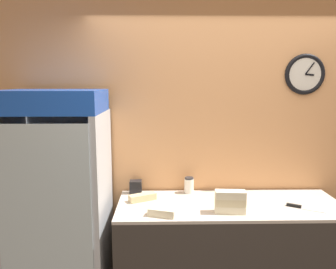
{
  "coord_description": "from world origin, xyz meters",
  "views": [
    {
      "loc": [
        -0.58,
        -1.75,
        1.92
      ],
      "look_at": [
        -0.53,
        0.97,
        1.47
      ],
      "focal_mm": 35.0,
      "sensor_mm": 36.0,
      "label": 1
    }
  ],
  "objects_px": {
    "sandwich_stack_bottom": "(230,209)",
    "sandwich_stack_middle": "(230,202)",
    "sandwich_flat_left": "(142,197)",
    "sandwich_flat_right": "(162,212)",
    "sandwich_stack_top": "(230,195)",
    "condiment_jar": "(189,185)",
    "chefs_knife": "(300,207)",
    "napkin_dispenser": "(136,187)",
    "beverage_cooler": "(60,188)"
  },
  "relations": [
    {
      "from": "sandwich_stack_top",
      "to": "sandwich_stack_middle",
      "type": "bearing_deg",
      "value": 180.0
    },
    {
      "from": "sandwich_stack_top",
      "to": "sandwich_stack_bottom",
      "type": "bearing_deg",
      "value": 0.0
    },
    {
      "from": "sandwich_stack_bottom",
      "to": "sandwich_stack_middle",
      "type": "height_order",
      "value": "sandwich_stack_middle"
    },
    {
      "from": "sandwich_stack_bottom",
      "to": "sandwich_stack_middle",
      "type": "xyz_separation_m",
      "value": [
        -0.0,
        0.0,
        0.06
      ]
    },
    {
      "from": "sandwich_stack_top",
      "to": "sandwich_flat_left",
      "type": "bearing_deg",
      "value": 158.38
    },
    {
      "from": "sandwich_flat_left",
      "to": "condiment_jar",
      "type": "xyz_separation_m",
      "value": [
        0.42,
        0.2,
        0.04
      ]
    },
    {
      "from": "sandwich_stack_bottom",
      "to": "sandwich_flat_right",
      "type": "bearing_deg",
      "value": -174.02
    },
    {
      "from": "napkin_dispenser",
      "to": "chefs_knife",
      "type": "bearing_deg",
      "value": -15.83
    },
    {
      "from": "sandwich_stack_bottom",
      "to": "sandwich_flat_left",
      "type": "distance_m",
      "value": 0.76
    },
    {
      "from": "sandwich_stack_middle",
      "to": "sandwich_stack_top",
      "type": "xyz_separation_m",
      "value": [
        0.0,
        0.0,
        0.06
      ]
    },
    {
      "from": "sandwich_flat_right",
      "to": "sandwich_stack_top",
      "type": "bearing_deg",
      "value": 5.98
    },
    {
      "from": "sandwich_stack_middle",
      "to": "sandwich_flat_left",
      "type": "distance_m",
      "value": 0.77
    },
    {
      "from": "sandwich_stack_middle",
      "to": "napkin_dispenser",
      "type": "bearing_deg",
      "value": 148.69
    },
    {
      "from": "beverage_cooler",
      "to": "napkin_dispenser",
      "type": "height_order",
      "value": "beverage_cooler"
    },
    {
      "from": "sandwich_stack_bottom",
      "to": "condiment_jar",
      "type": "xyz_separation_m",
      "value": [
        -0.29,
        0.48,
        0.04
      ]
    },
    {
      "from": "sandwich_stack_bottom",
      "to": "sandwich_stack_top",
      "type": "bearing_deg",
      "value": 180.0
    },
    {
      "from": "sandwich_flat_right",
      "to": "napkin_dispenser",
      "type": "bearing_deg",
      "value": 114.54
    },
    {
      "from": "beverage_cooler",
      "to": "sandwich_stack_bottom",
      "type": "distance_m",
      "value": 1.43
    },
    {
      "from": "sandwich_stack_middle",
      "to": "condiment_jar",
      "type": "height_order",
      "value": "condiment_jar"
    },
    {
      "from": "condiment_jar",
      "to": "chefs_knife",
      "type": "bearing_deg",
      "value": -23.87
    },
    {
      "from": "napkin_dispenser",
      "to": "sandwich_stack_middle",
      "type": "bearing_deg",
      "value": -31.31
    },
    {
      "from": "sandwich_flat_left",
      "to": "chefs_knife",
      "type": "height_order",
      "value": "sandwich_flat_left"
    },
    {
      "from": "sandwich_flat_left",
      "to": "chefs_knife",
      "type": "relative_size",
      "value": 0.88
    },
    {
      "from": "beverage_cooler",
      "to": "sandwich_stack_bottom",
      "type": "height_order",
      "value": "beverage_cooler"
    },
    {
      "from": "sandwich_flat_left",
      "to": "condiment_jar",
      "type": "height_order",
      "value": "condiment_jar"
    },
    {
      "from": "sandwich_stack_top",
      "to": "chefs_knife",
      "type": "height_order",
      "value": "sandwich_stack_top"
    },
    {
      "from": "napkin_dispenser",
      "to": "sandwich_stack_top",
      "type": "bearing_deg",
      "value": -31.31
    },
    {
      "from": "condiment_jar",
      "to": "napkin_dispenser",
      "type": "distance_m",
      "value": 0.5
    },
    {
      "from": "chefs_knife",
      "to": "napkin_dispenser",
      "type": "relative_size",
      "value": 2.34
    },
    {
      "from": "sandwich_stack_middle",
      "to": "sandwich_flat_left",
      "type": "xyz_separation_m",
      "value": [
        -0.71,
        0.28,
        -0.06
      ]
    },
    {
      "from": "sandwich_flat_left",
      "to": "sandwich_stack_bottom",
      "type": "bearing_deg",
      "value": -21.62
    },
    {
      "from": "sandwich_flat_left",
      "to": "napkin_dispenser",
      "type": "distance_m",
      "value": 0.21
    },
    {
      "from": "sandwich_stack_middle",
      "to": "napkin_dispenser",
      "type": "relative_size",
      "value": 2.05
    },
    {
      "from": "chefs_knife",
      "to": "napkin_dispenser",
      "type": "bearing_deg",
      "value": 164.17
    },
    {
      "from": "beverage_cooler",
      "to": "chefs_knife",
      "type": "distance_m",
      "value": 2.02
    },
    {
      "from": "sandwich_flat_left",
      "to": "condiment_jar",
      "type": "relative_size",
      "value": 1.67
    },
    {
      "from": "sandwich_stack_bottom",
      "to": "sandwich_flat_left",
      "type": "bearing_deg",
      "value": 158.38
    },
    {
      "from": "sandwich_stack_bottom",
      "to": "chefs_knife",
      "type": "relative_size",
      "value": 0.88
    },
    {
      "from": "sandwich_flat_right",
      "to": "chefs_knife",
      "type": "xyz_separation_m",
      "value": [
        1.14,
        0.14,
        -0.02
      ]
    },
    {
      "from": "sandwich_stack_middle",
      "to": "sandwich_flat_right",
      "type": "xyz_separation_m",
      "value": [
        -0.54,
        -0.06,
        -0.06
      ]
    },
    {
      "from": "beverage_cooler",
      "to": "sandwich_stack_bottom",
      "type": "bearing_deg",
      "value": -9.86
    },
    {
      "from": "sandwich_flat_right",
      "to": "condiment_jar",
      "type": "relative_size",
      "value": 1.52
    },
    {
      "from": "sandwich_stack_bottom",
      "to": "napkin_dispenser",
      "type": "xyz_separation_m",
      "value": [
        -0.78,
        0.48,
        0.03
      ]
    },
    {
      "from": "sandwich_stack_top",
      "to": "condiment_jar",
      "type": "bearing_deg",
      "value": 120.99
    },
    {
      "from": "beverage_cooler",
      "to": "condiment_jar",
      "type": "xyz_separation_m",
      "value": [
        1.12,
        0.23,
        -0.06
      ]
    },
    {
      "from": "sandwich_stack_bottom",
      "to": "napkin_dispenser",
      "type": "bearing_deg",
      "value": 148.69
    },
    {
      "from": "beverage_cooler",
      "to": "sandwich_stack_middle",
      "type": "height_order",
      "value": "beverage_cooler"
    },
    {
      "from": "beverage_cooler",
      "to": "sandwich_flat_right",
      "type": "distance_m",
      "value": 0.92
    },
    {
      "from": "beverage_cooler",
      "to": "sandwich_flat_left",
      "type": "distance_m",
      "value": 0.71
    },
    {
      "from": "sandwich_stack_middle",
      "to": "sandwich_flat_right",
      "type": "relative_size",
      "value": 1.09
    }
  ]
}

